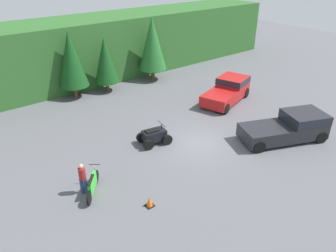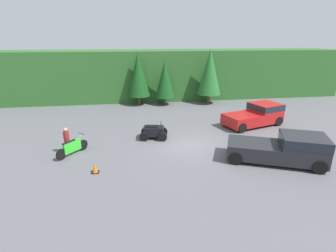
{
  "view_description": "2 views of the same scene",
  "coord_description": "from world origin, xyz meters",
  "px_view_note": "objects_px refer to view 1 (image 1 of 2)",
  "views": [
    {
      "loc": [
        -13.0,
        -13.02,
        10.81
      ],
      "look_at": [
        -1.26,
        1.71,
        0.95
      ],
      "focal_mm": 35.0,
      "sensor_mm": 36.0,
      "label": 1
    },
    {
      "loc": [
        -3.98,
        -16.28,
        7.13
      ],
      "look_at": [
        -1.26,
        1.71,
        0.95
      ],
      "focal_mm": 28.0,
      "sensor_mm": 36.0,
      "label": 2
    }
  ],
  "objects_px": {
    "quad_atv": "(154,136)",
    "traffic_cone": "(149,202)",
    "pickup_truck_red": "(228,90)",
    "dirt_bike": "(93,185)",
    "rider_person": "(83,177)",
    "pickup_truck_second": "(291,126)"
  },
  "relations": [
    {
      "from": "dirt_bike",
      "to": "traffic_cone",
      "type": "relative_size",
      "value": 3.55
    },
    {
      "from": "rider_person",
      "to": "traffic_cone",
      "type": "relative_size",
      "value": 3.15
    },
    {
      "from": "dirt_bike",
      "to": "pickup_truck_second",
      "type": "bearing_deg",
      "value": -64.27
    },
    {
      "from": "pickup_truck_red",
      "to": "dirt_bike",
      "type": "distance_m",
      "value": 14.95
    },
    {
      "from": "dirt_bike",
      "to": "rider_person",
      "type": "distance_m",
      "value": 0.63
    },
    {
      "from": "pickup_truck_second",
      "to": "quad_atv",
      "type": "distance_m",
      "value": 8.89
    },
    {
      "from": "pickup_truck_second",
      "to": "quad_atv",
      "type": "relative_size",
      "value": 2.71
    },
    {
      "from": "quad_atv",
      "to": "pickup_truck_red",
      "type": "bearing_deg",
      "value": 21.99
    },
    {
      "from": "pickup_truck_red",
      "to": "traffic_cone",
      "type": "xyz_separation_m",
      "value": [
        -12.75,
        -6.57,
        -0.69
      ]
    },
    {
      "from": "pickup_truck_red",
      "to": "dirt_bike",
      "type": "xyz_separation_m",
      "value": [
        -14.41,
        -3.95,
        -0.45
      ]
    },
    {
      "from": "rider_person",
      "to": "pickup_truck_red",
      "type": "bearing_deg",
      "value": -48.41
    },
    {
      "from": "pickup_truck_red",
      "to": "traffic_cone",
      "type": "distance_m",
      "value": 14.37
    },
    {
      "from": "rider_person",
      "to": "traffic_cone",
      "type": "xyz_separation_m",
      "value": [
        2.01,
        -2.9,
        -0.69
      ]
    },
    {
      "from": "traffic_cone",
      "to": "pickup_truck_second",
      "type": "bearing_deg",
      "value": -2.04
    },
    {
      "from": "dirt_bike",
      "to": "quad_atv",
      "type": "height_order",
      "value": "quad_atv"
    },
    {
      "from": "pickup_truck_second",
      "to": "quad_atv",
      "type": "height_order",
      "value": "pickup_truck_second"
    },
    {
      "from": "traffic_cone",
      "to": "rider_person",
      "type": "bearing_deg",
      "value": 124.67
    },
    {
      "from": "quad_atv",
      "to": "rider_person",
      "type": "bearing_deg",
      "value": -152.76
    },
    {
      "from": "pickup_truck_red",
      "to": "pickup_truck_second",
      "type": "xyz_separation_m",
      "value": [
        -1.72,
        -6.97,
        0.0
      ]
    },
    {
      "from": "pickup_truck_red",
      "to": "traffic_cone",
      "type": "height_order",
      "value": "pickup_truck_red"
    },
    {
      "from": "pickup_truck_second",
      "to": "quad_atv",
      "type": "xyz_separation_m",
      "value": [
        -7.29,
        5.07,
        -0.43
      ]
    },
    {
      "from": "quad_atv",
      "to": "traffic_cone",
      "type": "height_order",
      "value": "quad_atv"
    }
  ]
}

